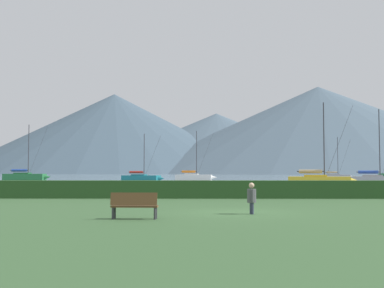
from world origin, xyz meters
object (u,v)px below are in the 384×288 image
Objects in this scene: sailboat_slip_0 at (336,176)px; person_seated_viewer at (252,197)px; sailboat_slip_2 at (25,176)px; park_bench_near_path at (134,204)px; sailboat_slip_4 at (194,177)px; sailboat_slip_9 at (142,178)px; sailboat_slip_8 at (376,179)px; sailboat_slip_6 at (320,180)px.

sailboat_slip_0 is 93.61m from person_seated_viewer.
park_bench_near_path is at bearing -66.69° from sailboat_slip_2.
sailboat_slip_4 reaches higher than sailboat_slip_9.
person_seated_viewer is at bearing -99.44° from sailboat_slip_8.
sailboat_slip_8 reaches higher than sailboat_slip_4.
sailboat_slip_6 is at bearing -124.07° from sailboat_slip_8.
sailboat_slip_6 is 1.21× the size of sailboat_slip_9.
sailboat_slip_2 is 1.33× the size of sailboat_slip_9.
sailboat_slip_8 is at bearing 63.21° from person_seated_viewer.
sailboat_slip_0 is 54.30m from sailboat_slip_6.
sailboat_slip_4 is 38.19m from sailboat_slip_6.
sailboat_slip_0 is 44.53m from sailboat_slip_8.
sailboat_slip_2 is at bearing 168.09° from sailboat_slip_8.
park_bench_near_path is (-25.41, -47.57, -0.10)m from sailboat_slip_8.
sailboat_slip_6 is (-16.00, -51.88, 0.08)m from sailboat_slip_0.
sailboat_slip_0 is at bearing 70.77° from person_seated_viewer.
person_seated_viewer is (4.41, 2.20, 0.15)m from park_bench_near_path.
sailboat_slip_0 reaches higher than sailboat_slip_9.
sailboat_slip_8 reaches higher than park_bench_near_path.
sailboat_slip_6 is at bearing -30.42° from sailboat_slip_9.
sailboat_slip_9 reaches higher than park_bench_near_path.
sailboat_slip_2 is 82.40m from park_bench_near_path.
sailboat_slip_8 is 37.14m from sailboat_slip_9.
person_seated_viewer is at bearing -81.75° from sailboat_slip_4.
park_bench_near_path is 1.34× the size of person_seated_viewer.
sailboat_slip_6 is 39.31m from person_seated_viewer.
sailboat_slip_8 is at bearing -93.60° from sailboat_slip_0.
sailboat_slip_8 is at bearing 54.65° from sailboat_slip_6.
sailboat_slip_6 is 34.69m from sailboat_slip_9.
sailboat_slip_4 is 0.93× the size of sailboat_slip_8.
sailboat_slip_2 is 6.28× the size of park_bench_near_path.
sailboat_slip_4 reaches higher than sailboat_slip_0.
park_bench_near_path is at bearing -66.61° from sailboat_slip_9.
sailboat_slip_4 is 36.38m from sailboat_slip_8.
sailboat_slip_0 is at bearing 73.07° from park_bench_near_path.
person_seated_viewer is (3.01, -72.71, 0.05)m from sailboat_slip_4.
sailboat_slip_2 reaches higher than person_seated_viewer.
person_seated_viewer is at bearing -63.27° from sailboat_slip_2.
person_seated_viewer is at bearing -102.10° from sailboat_slip_0.
person_seated_viewer is at bearing -62.47° from sailboat_slip_9.
person_seated_viewer is (-21.00, -45.37, 0.06)m from sailboat_slip_8.
sailboat_slip_8 is (9.21, 7.87, -0.03)m from sailboat_slip_6.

